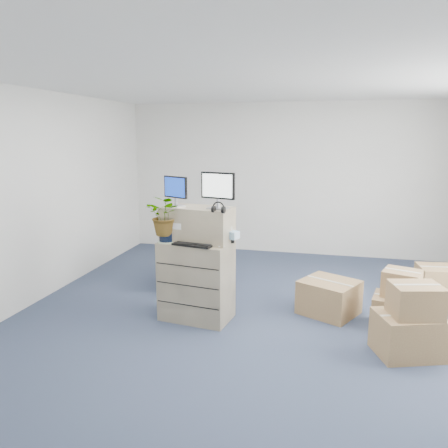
{
  "coord_description": "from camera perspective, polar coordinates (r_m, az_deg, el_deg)",
  "views": [
    {
      "loc": [
        0.76,
        -4.64,
        2.2
      ],
      "look_at": [
        -0.46,
        0.4,
        1.14
      ],
      "focal_mm": 35.0,
      "sensor_mm": 36.0,
      "label": 1
    }
  ],
  "objects": [
    {
      "name": "ground",
      "position": [
        5.2,
        4.0,
        -13.59
      ],
      "size": [
        7.0,
        7.0,
        0.0
      ],
      "primitive_type": "plane",
      "color": "#2A314C",
      "rests_on": "ground"
    },
    {
      "name": "wall_back",
      "position": [
        8.23,
        8.26,
        5.81
      ],
      "size": [
        6.0,
        0.02,
        2.8
      ],
      "primitive_type": "cube",
      "color": "silver",
      "rests_on": "ground"
    },
    {
      "name": "filing_cabinet_lower",
      "position": [
        5.32,
        -3.61,
        -7.38
      ],
      "size": [
        0.89,
        0.62,
        0.96
      ],
      "primitive_type": "cube",
      "rotation": [
        0.0,
        0.0,
        -0.14
      ],
      "color": "gray",
      "rests_on": "ground"
    },
    {
      "name": "filing_cabinet_upper",
      "position": [
        5.18,
        -3.49,
        -0.02
      ],
      "size": [
        0.87,
        0.52,
        0.41
      ],
      "primitive_type": "cube",
      "rotation": [
        0.0,
        0.0,
        -0.14
      ],
      "color": "gray",
      "rests_on": "filing_cabinet_lower"
    },
    {
      "name": "monitor_left",
      "position": [
        5.2,
        -6.36,
        4.51
      ],
      "size": [
        0.33,
        0.21,
        0.36
      ],
      "rotation": [
        0.0,
        0.0,
        -0.45
      ],
      "color": "#99999E",
      "rests_on": "filing_cabinet_upper"
    },
    {
      "name": "monitor_right",
      "position": [
        4.97,
        -0.82,
        4.67
      ],
      "size": [
        0.42,
        0.21,
        0.42
      ],
      "rotation": [
        0.0,
        0.0,
        -0.26
      ],
      "color": "#99999E",
      "rests_on": "filing_cabinet_upper"
    },
    {
      "name": "headphones",
      "position": [
        4.83,
        -0.73,
        2.12
      ],
      "size": [
        0.14,
        0.04,
        0.14
      ],
      "primitive_type": "torus",
      "rotation": [
        1.57,
        0.0,
        -0.14
      ],
      "color": "black",
      "rests_on": "filing_cabinet_upper"
    },
    {
      "name": "keyboard",
      "position": [
        5.02,
        -4.02,
        -2.68
      ],
      "size": [
        0.5,
        0.28,
        0.02
      ],
      "primitive_type": "cube",
      "rotation": [
        0.0,
        0.0,
        -0.19
      ],
      "color": "black",
      "rests_on": "filing_cabinet_lower"
    },
    {
      "name": "mouse",
      "position": [
        4.92,
        -0.45,
        -2.9
      ],
      "size": [
        0.11,
        0.09,
        0.03
      ],
      "primitive_type": "ellipsoid",
      "rotation": [
        0.0,
        0.0,
        -0.43
      ],
      "color": "silver",
      "rests_on": "filing_cabinet_lower"
    },
    {
      "name": "water_bottle",
      "position": [
        5.18,
        -2.44,
        -0.94
      ],
      "size": [
        0.07,
        0.07,
        0.25
      ],
      "primitive_type": "cylinder",
      "color": "#9B9EA4",
      "rests_on": "filing_cabinet_lower"
    },
    {
      "name": "phone_dock",
      "position": [
        5.2,
        -3.54,
        -1.8
      ],
      "size": [
        0.06,
        0.06,
        0.13
      ],
      "rotation": [
        0.0,
        0.0,
        -0.14
      ],
      "color": "silver",
      "rests_on": "filing_cabinet_lower"
    },
    {
      "name": "external_drive",
      "position": [
        5.17,
        0.32,
        -2.04
      ],
      "size": [
        0.21,
        0.18,
        0.06
      ],
      "primitive_type": "cube",
      "rotation": [
        0.0,
        0.0,
        0.18
      ],
      "color": "black",
      "rests_on": "filing_cabinet_lower"
    },
    {
      "name": "tissue_box",
      "position": [
        5.11,
        0.6,
        -1.36
      ],
      "size": [
        0.26,
        0.19,
        0.09
      ],
      "primitive_type": "cube",
      "rotation": [
        0.0,
        0.0,
        -0.36
      ],
      "color": "#3A8FC7",
      "rests_on": "external_drive"
    },
    {
      "name": "potted_plant",
      "position": [
        5.15,
        -7.57,
        0.43
      ],
      "size": [
        0.54,
        0.57,
        0.46
      ],
      "rotation": [
        0.0,
        0.0,
        -0.14
      ],
      "color": "#B2C8A1",
      "rests_on": "filing_cabinet_lower"
    },
    {
      "name": "office_chair",
      "position": [
        6.48,
        -4.01,
        -4.61
      ],
      "size": [
        0.89,
        0.85,
        0.81
      ],
      "primitive_type": "imported",
      "rotation": [
        0.0,
        0.0,
        3.29
      ],
      "color": "slate",
      "rests_on": "ground"
    },
    {
      "name": "cardboard_boxes",
      "position": [
        5.6,
        21.63,
        -9.45
      ],
      "size": [
        2.3,
        2.19,
        0.76
      ],
      "color": "brown",
      "rests_on": "ground"
    }
  ]
}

